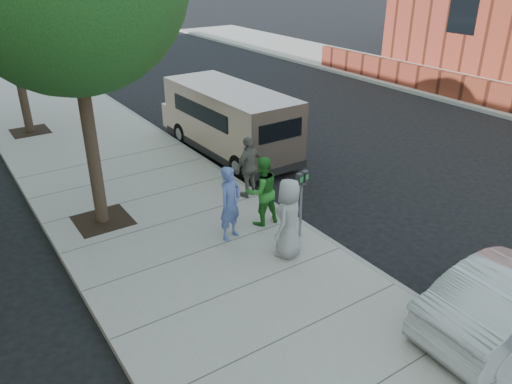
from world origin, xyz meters
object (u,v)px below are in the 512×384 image
(person_gray_shirt, at_px, (289,218))
(person_striped_polo, at_px, (249,167))
(van, at_px, (228,119))
(person_officer, at_px, (230,203))
(parking_meter, at_px, (302,191))
(person_green_shirt, at_px, (262,191))

(person_gray_shirt, bearing_deg, person_striped_polo, -139.09)
(van, height_order, person_officer, van)
(parking_meter, xyz_separation_m, van, (1.51, 5.46, -0.15))
(parking_meter, height_order, person_striped_polo, person_striped_polo)
(parking_meter, xyz_separation_m, person_officer, (-1.25, 0.80, -0.27))
(parking_meter, xyz_separation_m, person_gray_shirt, (-0.64, -0.41, -0.26))
(person_officer, height_order, person_green_shirt, person_officer)
(parking_meter, height_order, van, van)
(van, bearing_deg, person_officer, -121.59)
(person_green_shirt, bearing_deg, person_gray_shirt, 80.32)
(van, relative_size, person_green_shirt, 3.52)
(person_green_shirt, bearing_deg, parking_meter, 112.50)
(van, relative_size, person_gray_shirt, 3.40)
(person_green_shirt, bearing_deg, person_officer, 12.45)
(parking_meter, distance_m, person_officer, 1.51)
(van, xyz_separation_m, person_striped_polo, (-1.32, -3.18, -0.16))
(van, bearing_deg, person_green_shirt, -113.28)
(person_green_shirt, distance_m, person_gray_shirt, 1.40)
(van, xyz_separation_m, person_green_shirt, (-1.85, -4.51, -0.14))
(person_green_shirt, xyz_separation_m, person_gray_shirt, (-0.31, -1.36, 0.03))
(van, xyz_separation_m, person_officer, (-2.76, -4.66, -0.13))
(van, height_order, person_striped_polo, van)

